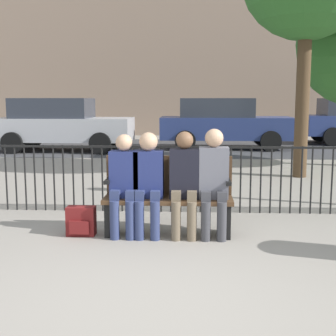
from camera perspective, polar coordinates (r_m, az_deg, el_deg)
name	(u,v)px	position (r m, az deg, el deg)	size (l,w,h in m)	color
ground_plane	(155,302)	(3.87, -1.56, -15.97)	(80.00, 80.00, 0.00)	gray
park_bench	(168,193)	(5.57, 0.04, -3.08)	(1.51, 0.45, 0.92)	#4C331E
seated_person_0	(124,180)	(5.46, -5.37, -1.44)	(0.34, 0.39, 1.19)	navy
seated_person_1	(148,178)	(5.43, -2.41, -1.27)	(0.34, 0.39, 1.22)	navy
seated_person_2	(184,179)	(5.40, 2.00, -1.31)	(0.34, 0.39, 1.23)	brown
seated_person_3	(214,177)	(5.41, 5.59, -1.12)	(0.34, 0.39, 1.26)	#3D3D42
backpack	(81,221)	(5.64, -10.55, -6.41)	(0.33, 0.21, 0.34)	maroon
fence_railing	(171,173)	(6.59, 0.39, -0.63)	(9.01, 0.03, 0.95)	black
street_surface	(185,147)	(15.59, 2.03, 2.55)	(24.00, 6.00, 0.01)	#3D3D3F
parked_car_0	(223,123)	(15.25, 6.76, 5.53)	(4.20, 1.94, 1.62)	navy
parked_car_2	(61,124)	(14.83, -12.96, 5.29)	(4.20, 1.94, 1.62)	#B7B7BC
building_facade	(188,0)	(23.98, 2.51, 19.75)	(20.00, 6.00, 12.62)	gray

